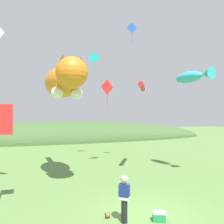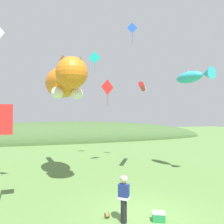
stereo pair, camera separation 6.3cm
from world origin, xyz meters
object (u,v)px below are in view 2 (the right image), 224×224
Objects in this scene: festival_attendant at (124,198)px; kite_diamond_teal at (95,58)px; kite_spool at (107,215)px; picnic_cooler at (159,216)px; kite_diamond_blue at (132,28)px; kite_giant_cat at (64,82)px; festival_banner_pole at (1,139)px; kite_diamond_red at (107,87)px; kite_fish_windsock at (193,76)px; kite_tube_streamer at (142,87)px.

festival_attendant is 0.87× the size of kite_diamond_teal.
picnic_cooler is at bearing -25.49° from kite_spool.
festival_attendant is 14.90m from kite_diamond_blue.
kite_diamond_blue is (4.46, 9.32, 10.73)m from festival_attendant.
kite_spool is 8.58m from kite_giant_cat.
kite_spool is 15.35m from kite_diamond_blue.
festival_banner_pole is at bearing 150.76° from picnic_cooler.
kite_diamond_teal is (6.62, 9.33, 6.60)m from festival_banner_pole.
kite_diamond_blue reaches higher than festival_banner_pole.
kite_diamond_red is (0.40, -2.90, -3.18)m from kite_diamond_teal.
festival_banner_pole is 1.44× the size of kite_fish_windsock.
kite_spool is (-0.51, 0.56, -0.85)m from festival_attendant.
kite_tube_streamer reaches higher than festival_attendant.
kite_tube_streamer is at bearing 58.68° from festival_attendant.
kite_diamond_teal reaches higher than kite_fish_windsock.
kite_tube_streamer is at bearing -94.77° from kite_diamond_blue.
kite_spool is 0.03× the size of kite_giant_cat.
kite_tube_streamer is at bearing 53.51° from kite_spool.
kite_diamond_teal reaches higher than picnic_cooler.
kite_diamond_teal is (2.38, 11.86, 9.57)m from kite_spool.
kite_diamond_teal is at bearing 113.82° from kite_tube_streamer.
festival_banner_pole is (-4.24, 2.53, 2.97)m from kite_spool.
kite_giant_cat reaches higher than kite_tube_streamer.
picnic_cooler is 15.90m from kite_diamond_teal.
kite_tube_streamer is at bearing 23.52° from festival_banner_pole.
kite_tube_streamer reaches higher than picnic_cooler.
kite_diamond_teal reaches higher than kite_tube_streamer.
festival_banner_pole is 13.21m from kite_diamond_teal.
kite_diamond_blue reaches higher than kite_fish_windsock.
festival_banner_pole is 2.59× the size of kite_diamond_blue.
kite_diamond_blue is at bearing 64.45° from festival_attendant.
festival_banner_pole is at bearing -169.98° from kite_fish_windsock.
kite_diamond_red reaches higher than kite_spool.
kite_giant_cat is 7.74m from kite_diamond_teal.
festival_attendant is at bearing -121.32° from kite_tube_streamer.
kite_giant_cat reaches higher than picnic_cooler.
kite_spool is 11.35m from kite_diamond_red.
kite_giant_cat is at bearing 172.84° from kite_fish_windsock.
festival_banner_pole is at bearing 149.21° from kite_spool.
kite_diamond_teal is (0.54, 12.74, 9.50)m from picnic_cooler.
kite_fish_windsock is at bearing -7.16° from kite_giant_cat.
kite_diamond_blue reaches higher than kite_spool.
kite_fish_windsock is at bearing -53.91° from kite_diamond_blue.
kite_giant_cat is at bearing 46.29° from festival_banner_pole.
festival_banner_pole is at bearing -133.71° from kite_giant_cat.
kite_fish_windsock reaches higher than festival_attendant.
kite_fish_windsock is (7.43, 5.24, 6.01)m from festival_attendant.
kite_fish_windsock is 3.69m from kite_tube_streamer.
festival_attendant is 9.79m from kite_tube_streamer.
kite_tube_streamer is 1.27× the size of kite_diamond_red.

